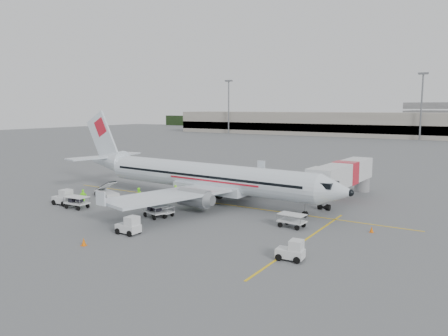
{
  "coord_description": "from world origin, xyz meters",
  "views": [
    {
      "loc": [
        26.67,
        -40.78,
        10.77
      ],
      "look_at": [
        0.0,
        2.0,
        3.8
      ],
      "focal_mm": 35.0,
      "sensor_mm": 36.0,
      "label": 1
    }
  ],
  "objects_px": {
    "belt_loader": "(106,186)",
    "tug_mid": "(128,225)",
    "aircraft": "(206,158)",
    "jet_bridge": "(345,181)",
    "tug_fore": "(290,250)",
    "tug_aft": "(63,197)"
  },
  "relations": [
    {
      "from": "aircraft",
      "to": "tug_fore",
      "type": "distance_m",
      "value": 21.04
    },
    {
      "from": "jet_bridge",
      "to": "tug_fore",
      "type": "xyz_separation_m",
      "value": [
        2.8,
        -22.45,
        -1.51
      ]
    },
    {
      "from": "belt_loader",
      "to": "tug_aft",
      "type": "bearing_deg",
      "value": -84.06
    },
    {
      "from": "aircraft",
      "to": "tug_aft",
      "type": "distance_m",
      "value": 16.56
    },
    {
      "from": "aircraft",
      "to": "tug_mid",
      "type": "height_order",
      "value": "aircraft"
    },
    {
      "from": "aircraft",
      "to": "tug_aft",
      "type": "height_order",
      "value": "aircraft"
    },
    {
      "from": "jet_bridge",
      "to": "tug_mid",
      "type": "xyz_separation_m",
      "value": [
        -11.63,
        -23.8,
        -1.47
      ]
    },
    {
      "from": "aircraft",
      "to": "jet_bridge",
      "type": "height_order",
      "value": "aircraft"
    },
    {
      "from": "jet_bridge",
      "to": "tug_mid",
      "type": "height_order",
      "value": "jet_bridge"
    },
    {
      "from": "jet_bridge",
      "to": "belt_loader",
      "type": "xyz_separation_m",
      "value": [
        -24.7,
        -14.02,
        -0.88
      ]
    },
    {
      "from": "aircraft",
      "to": "tug_mid",
      "type": "bearing_deg",
      "value": -79.93
    },
    {
      "from": "aircraft",
      "to": "tug_fore",
      "type": "relative_size",
      "value": 18.82
    },
    {
      "from": "tug_fore",
      "to": "tug_aft",
      "type": "distance_m",
      "value": 28.99
    },
    {
      "from": "tug_mid",
      "to": "tug_aft",
      "type": "bearing_deg",
      "value": 162.88
    },
    {
      "from": "tug_aft",
      "to": "jet_bridge",
      "type": "bearing_deg",
      "value": 34.4
    },
    {
      "from": "jet_bridge",
      "to": "aircraft",
      "type": "bearing_deg",
      "value": -141.28
    },
    {
      "from": "tug_mid",
      "to": "aircraft",
      "type": "bearing_deg",
      "value": 96.92
    },
    {
      "from": "aircraft",
      "to": "jet_bridge",
      "type": "relative_size",
      "value": 2.14
    },
    {
      "from": "belt_loader",
      "to": "tug_fore",
      "type": "relative_size",
      "value": 2.62
    },
    {
      "from": "belt_loader",
      "to": "tug_mid",
      "type": "distance_m",
      "value": 16.33
    },
    {
      "from": "tug_fore",
      "to": "jet_bridge",
      "type": "bearing_deg",
      "value": 91.69
    },
    {
      "from": "aircraft",
      "to": "belt_loader",
      "type": "bearing_deg",
      "value": -155.17
    }
  ]
}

